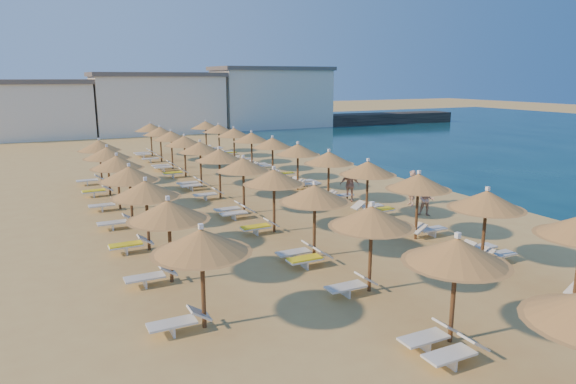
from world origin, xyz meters
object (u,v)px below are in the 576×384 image
jetty (358,119)px  parasol_row_west (231,160)px  beachgoer_c (350,185)px  beachgoer_a (412,188)px  beachgoer_b (426,200)px  parasol_row_east (312,154)px

jetty → parasol_row_west: 50.04m
jetty → beachgoer_c: (-27.21, -39.22, 0.17)m
jetty → beachgoer_a: bearing=-116.3°
beachgoer_c → beachgoer_b: bearing=-30.9°
beachgoer_a → jetty: bearing=160.2°
parasol_row_east → beachgoer_c: parasol_row_east is taller
parasol_row_east → beachgoer_a: 5.87m
beachgoer_c → beachgoer_b: beachgoer_c is taller
parasol_row_east → beachgoer_c: size_ratio=23.29×
beachgoer_c → beachgoer_a: 3.36m
parasol_row_east → jetty: bearing=52.6°
jetty → parasol_row_east: 46.86m
parasol_row_east → beachgoer_a: size_ratio=22.37×
parasol_row_east → beachgoer_b: 7.18m
parasol_row_west → beachgoer_a: size_ratio=22.37×
jetty → parasol_row_west: (-33.43, -37.19, 1.71)m
beachgoer_c → beachgoer_a: size_ratio=0.96×
parasol_row_west → beachgoer_a: 9.81m
parasol_row_west → beachgoer_b: bearing=-38.6°
parasol_row_east → beachgoer_b: (2.95, -6.33, -1.65)m
jetty → beachgoer_b: 50.45m
parasol_row_east → beachgoer_c: bearing=-58.5°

